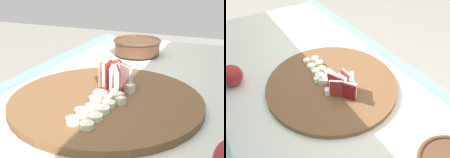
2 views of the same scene
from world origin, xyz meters
TOP-DOWN VIEW (x-y plane):
  - cutting_board at (-0.02, -0.02)m, footprint 0.43×0.43m
  - apple_wedge_fan at (-0.09, -0.03)m, footprint 0.10×0.09m
  - apple_dice_pile at (-0.03, -0.01)m, footprint 0.10×0.08m
  - banana_slice_rows at (0.05, -0.01)m, footprint 0.16×0.07m
  - ceramic_bowl at (-0.44, -0.09)m, footprint 0.17×0.17m

SIDE VIEW (x-z plane):
  - cutting_board at x=-0.02m, z-range 0.89..0.91m
  - banana_slice_rows at x=0.05m, z-range 0.91..0.92m
  - apple_dice_pile at x=-0.03m, z-range 0.91..0.93m
  - ceramic_bowl at x=-0.44m, z-range 0.90..0.95m
  - apple_wedge_fan at x=-0.09m, z-range 0.90..0.97m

